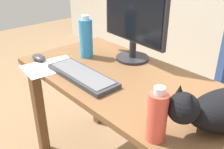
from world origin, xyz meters
The scene contains 7 objects.
desk centered at (0.00, 0.00, 0.62)m, with size 1.65×0.63×0.72m.
monitor centered at (-0.35, 0.20, 0.95)m, with size 0.48×0.20×0.42m.
keyboard centered at (-0.35, -0.17, 0.74)m, with size 0.44×0.15×0.03m.
computer_mouse centered at (-0.71, -0.23, 0.74)m, with size 0.11×0.06×0.04m, color #333338.
paper_sheet centered at (-0.58, -0.22, 0.72)m, with size 0.21×0.30×0.00m, color white.
water_bottle centered at (-0.56, 0.02, 0.84)m, with size 0.08×0.08×0.26m.
spray_bottle centered at (0.21, -0.26, 0.82)m, with size 0.07×0.07×0.21m.
Camera 1 is at (0.63, -0.84, 1.32)m, focal length 40.74 mm.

